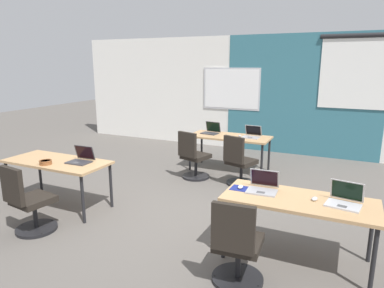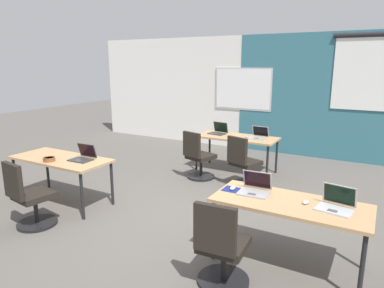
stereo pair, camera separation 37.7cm
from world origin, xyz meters
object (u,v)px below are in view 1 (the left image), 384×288
Objects in this scene: laptop_far_left at (211,131)px; chair_far_left at (193,159)px; desk_near_left at (57,164)px; laptop_near_right_end at (344,200)px; laptop_near_left_inner at (81,159)px; laptop_near_right_inner at (263,187)px; chair_far_right at (239,165)px; mouse_far_right at (240,136)px; mouse_near_right_end at (315,199)px; desk_far_center at (230,139)px; chair_near_right_inner at (237,250)px; laptop_far_right at (252,135)px; chair_near_left_inner at (29,205)px; snack_bowl at (46,162)px; desk_near_right at (299,204)px; mouse_near_right_inner at (240,187)px.

laptop_far_left is 0.40× the size of chair_far_left.
laptop_near_right_end reaches higher than desk_near_left.
laptop_near_right_inner is at bearing -2.52° from laptop_near_left_inner.
chair_far_right is at bearing 140.38° from laptop_near_right_end.
desk_near_left is 14.50× the size of mouse_far_right.
chair_far_right is at bearing 125.86° from mouse_near_right_end.
desk_near_left is 14.64× the size of mouse_near_right_end.
desk_near_left is at bearing -122.01° from desk_far_center.
chair_near_right_inner is (1.29, -3.51, -0.28)m from desk_far_center.
chair_far_right is 8.42× the size of mouse_near_right_end.
laptop_far_right is at bearing 52.59° from desk_near_left.
chair_far_left is at bearing -134.06° from laptop_far_right.
chair_near_right_inner is 4.00m from laptop_far_left.
laptop_near_left_inner reaches higher than chair_far_right.
snack_bowl is (-0.30, 0.59, 0.38)m from chair_near_left_inner.
mouse_near_right_end reaches higher than desk_near_right.
laptop_near_left_inner is at bearing -116.74° from desk_far_center.
laptop_near_right_end reaches higher than chair_far_right.
chair_near_left_inner is (0.31, -0.80, -0.28)m from desk_near_left.
laptop_near_right_inner is at bearing 5.27° from snack_bowl.
chair_near_right_inner is at bearing -74.50° from mouse_near_right_inner.
mouse_near_right_end reaches higher than desk_far_center.
laptop_far_right reaches higher than desk_far_center.
laptop_near_left_inner is 3.27m from mouse_near_right_end.
chair_far_left is at bearing 57.34° from desk_near_left.
laptop_far_right is 3.76m from snack_bowl.
laptop_near_right_end is at bearing -158.93° from chair_near_left_inner.
chair_near_left_inner and chair_near_right_inner have the same top height.
laptop_near_left_inner is 2.19m from chair_far_left.
laptop_near_right_inner is at bearing 147.38° from chair_far_left.
desk_near_left is at bearing -124.81° from mouse_far_right.
snack_bowl is (-1.31, -3.09, -0.01)m from laptop_far_left.
laptop_near_right_inner is at bearing -63.93° from desk_far_center.
mouse_near_right_end is 0.62× the size of snack_bowl.
laptop_near_right_end reaches higher than desk_far_center.
laptop_near_right_end is at bearing -38.93° from laptop_far_left.
desk_far_center is 14.50× the size of mouse_far_right.
laptop_near_right_inner reaches higher than desk_far_center.
laptop_far_right reaches higher than snack_bowl.
mouse_far_right is 0.88m from chair_far_right.
mouse_near_right_inner is 1.10m from laptop_near_right_end.
laptop_near_right_end is at bearing 0.11° from mouse_near_right_inner.
desk_near_right is 2.44m from chair_far_right.
chair_near_right_inner is (0.21, -0.74, -0.36)m from mouse_near_right_inner.
laptop_far_right reaches higher than chair_near_left_inner.
desk_near_right is 0.43m from laptop_near_right_inner.
chair_near_left_inner and chair_far_right have the same top height.
laptop_near_right_inner reaches higher than mouse_far_right.
chair_near_right_inner is at bearing -13.14° from desk_near_left.
mouse_near_right_end is (0.57, -0.04, -0.03)m from laptop_near_right_inner.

